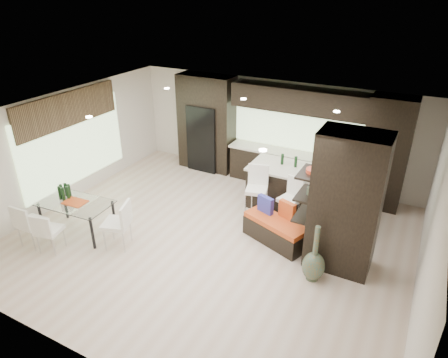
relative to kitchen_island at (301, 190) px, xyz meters
The scene contains 22 objects.
ground 2.47m from the kitchen_island, 122.65° to the right, with size 8.00×8.00×0.00m, color beige.
back_wall 2.13m from the kitchen_island, 131.51° to the left, with size 8.00×0.02×2.70m, color silver.
left_wall 5.74m from the kitchen_island, 159.04° to the right, with size 0.02×7.00×2.70m, color silver.
right_wall 3.48m from the kitchen_island, 36.95° to the right, with size 0.02×7.00×2.70m, color silver.
ceiling 3.25m from the kitchen_island, 122.65° to the right, with size 8.00×7.00×0.02m, color white.
window_left 5.63m from the kitchen_island, 160.82° to the right, with size 0.04×3.20×1.90m, color #B2D199.
window_back 1.89m from the kitchen_island, 116.11° to the left, with size 3.40×0.04×1.20m, color #B2D199.
stone_accent 5.80m from the kitchen_island, 160.72° to the right, with size 0.08×3.00×0.80m, color brown.
ceiling_spots 3.08m from the kitchen_island, 126.16° to the right, with size 4.00×3.00×0.02m, color white.
back_cabinetry 1.62m from the kitchen_island, 125.09° to the left, with size 6.80×0.68×2.70m, color black.
refrigerator 3.41m from the kitchen_island, 161.20° to the left, with size 0.90×0.68×1.90m, color black.
partition_column 2.24m from the kitchen_island, 51.45° to the right, with size 1.20×0.80×2.70m, color black.
kitchen_island is the anchor object (origin of this frame).
stool_left 1.16m from the kitchen_island, 131.57° to the right, with size 0.46×0.46×1.04m, color white.
stool_mid 0.85m from the kitchen_island, 90.00° to the right, with size 0.42×0.42×0.95m, color white.
stool_right 1.15m from the kitchen_island, 47.61° to the right, with size 0.41×0.41×0.93m, color white.
bench 1.54m from the kitchen_island, 91.68° to the right, with size 1.39×0.53×0.53m, color black.
floor_vase 2.51m from the kitchen_island, 66.49° to the right, with size 0.42×0.42×1.14m, color #46523B, non-canonical shape.
dining_table 5.07m from the kitchen_island, 141.33° to the right, with size 1.54×0.86×0.74m, color white.
chair_near 5.56m from the kitchen_island, 135.39° to the right, with size 0.45×0.45×0.83m, color white.
chair_far 5.92m from the kitchen_island, 138.52° to the right, with size 0.49×0.49×0.90m, color white.
chair_end 4.26m from the kitchen_island, 132.02° to the right, with size 0.51×0.51×0.94m, color white.
Camera 1 is at (3.56, -6.17, 4.94)m, focal length 32.00 mm.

